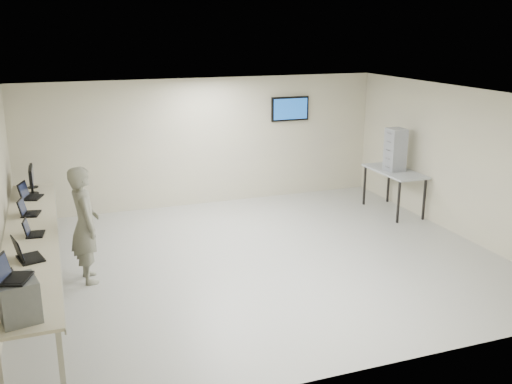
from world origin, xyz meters
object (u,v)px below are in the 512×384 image
object	(u,v)px
equipment_box	(19,300)
side_table	(394,174)
workbench	(32,240)
soldier	(85,225)

from	to	relation	value
equipment_box	side_table	distance (m)	8.36
workbench	soldier	xyz separation A→B (m)	(0.77, 0.14, 0.09)
soldier	side_table	size ratio (longest dim) A/B	1.20
soldier	side_table	distance (m)	6.56
equipment_box	side_table	size ratio (longest dim) A/B	0.29
soldier	equipment_box	bearing A→B (deg)	156.22
side_table	workbench	bearing A→B (deg)	-168.25
workbench	soldier	bearing A→B (deg)	10.23
equipment_box	soldier	xyz separation A→B (m)	(0.83, 2.79, -0.20)
equipment_box	side_table	xyz separation A→B (m)	(7.25, 4.14, -0.27)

